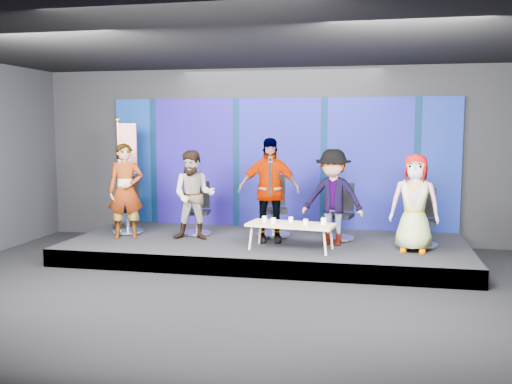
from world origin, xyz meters
TOP-DOWN VIEW (x-y plane):
  - ground at (0.00, 0.00)m, footprint 10.00×10.00m
  - room_walls at (0.00, 0.00)m, footprint 10.02×8.02m
  - riser at (0.00, 2.50)m, footprint 7.00×3.00m
  - backdrop at (0.00, 3.95)m, footprint 7.00×0.08m
  - chair_a at (-2.75, 2.70)m, footprint 0.78×0.78m
  - panelist_a at (-2.56, 2.23)m, footprint 0.74×0.61m
  - chair_b at (-1.38, 2.82)m, footprint 0.62×0.62m
  - panelist_b at (-1.29, 2.33)m, footprint 0.84×0.69m
  - chair_c at (0.05, 2.92)m, footprint 0.76×0.76m
  - panelist_c at (0.06, 2.41)m, footprint 1.15×0.67m
  - chair_d at (1.29, 2.86)m, footprint 0.67×0.67m
  - panelist_d at (1.19, 2.36)m, footprint 1.16×0.81m
  - chair_e at (2.70, 2.55)m, footprint 0.62×0.62m
  - panelist_e at (2.53, 2.08)m, footprint 0.84×0.60m
  - coffee_table at (0.55, 1.81)m, footprint 1.50×0.80m
  - mug_a at (0.09, 1.89)m, footprint 0.08×0.08m
  - mug_b at (0.26, 1.76)m, footprint 0.08×0.08m
  - mug_c at (0.53, 1.93)m, footprint 0.08×0.08m
  - mug_d at (0.80, 1.72)m, footprint 0.08×0.08m
  - mug_e at (1.08, 1.83)m, footprint 0.09×0.09m
  - flag_stand at (-2.90, 2.93)m, footprint 0.51×0.29m

SIDE VIEW (x-z plane):
  - ground at x=0.00m, z-range 0.00..0.00m
  - riser at x=0.00m, z-range 0.00..0.30m
  - chair_e at x=2.70m, z-range 0.13..1.12m
  - chair_b at x=-1.38m, z-range 0.13..1.12m
  - chair_d at x=1.29m, z-range 0.13..1.14m
  - chair_a at x=-2.75m, z-range 0.12..1.19m
  - chair_c at x=0.05m, z-range 0.11..1.24m
  - coffee_table at x=0.55m, z-range 0.48..0.92m
  - mug_c at x=0.53m, z-range 0.74..0.83m
  - mug_d at x=0.80m, z-range 0.74..0.83m
  - mug_b at x=0.26m, z-range 0.74..0.83m
  - mug_a at x=0.09m, z-range 0.74..0.84m
  - mug_e at x=1.08m, z-range 0.74..0.85m
  - panelist_e at x=2.53m, z-range 0.30..1.90m
  - panelist_b at x=-1.29m, z-range 0.30..1.91m
  - panelist_d at x=1.19m, z-range 0.30..1.95m
  - panelist_a at x=-2.56m, z-range 0.30..2.03m
  - panelist_c at x=0.06m, z-range 0.30..2.14m
  - flag_stand at x=-2.90m, z-range 0.37..2.58m
  - backdrop at x=0.00m, z-range 0.30..2.90m
  - room_walls at x=0.00m, z-range 0.67..4.18m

